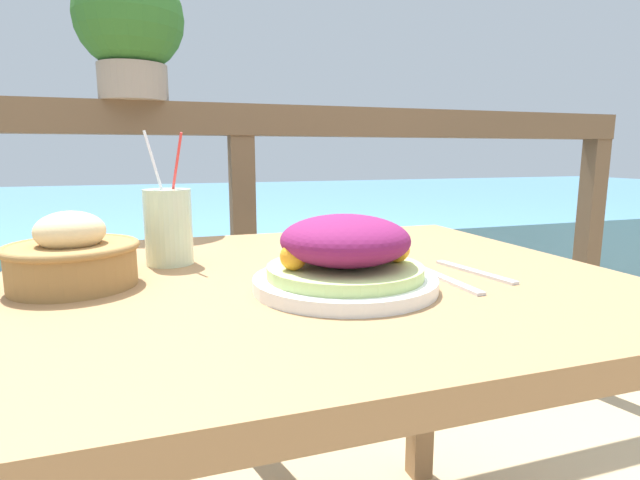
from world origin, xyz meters
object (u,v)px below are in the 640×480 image
Objects in this scene: salad_plate at (345,258)px; drink_glass at (168,227)px; potted_plant at (130,25)px; bread_basket at (72,257)px.

salad_plate is 0.37m from drink_glass.
salad_plate is 0.78× the size of potted_plant.
bread_basket is 0.84m from potted_plant.
bread_basket is at bearing -97.47° from potted_plant.
potted_plant reaches higher than drink_glass.
bread_basket is at bearing 159.61° from salad_plate.
drink_glass is (-0.25, 0.27, 0.02)m from salad_plate.
drink_glass reaches higher than salad_plate.
potted_plant is (-0.06, 0.55, 0.47)m from drink_glass.
drink_glass is at bearing 39.47° from bread_basket.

